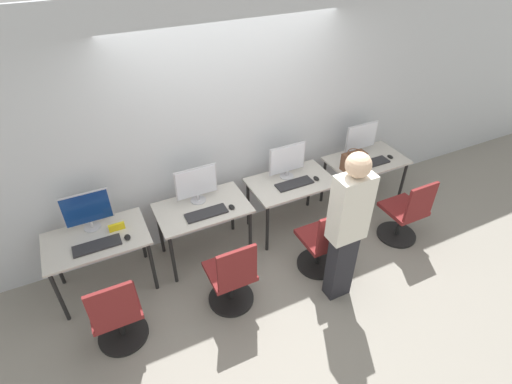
% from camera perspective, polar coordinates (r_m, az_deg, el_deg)
% --- Properties ---
extents(ground_plane, '(20.00, 20.00, 0.00)m').
position_cam_1_polar(ground_plane, '(4.83, 0.66, -8.97)').
color(ground_plane, gray).
extents(wall_back, '(12.00, 0.05, 2.80)m').
position_cam_1_polar(wall_back, '(4.56, -3.51, 9.78)').
color(wall_back, '#B7BCC1').
rests_on(wall_back, ground_plane).
extents(desk_far_left, '(1.01, 0.63, 0.70)m').
position_cam_1_polar(desk_far_left, '(4.38, -21.70, -7.01)').
color(desk_far_left, '#BCB7AD').
rests_on(desk_far_left, ground_plane).
extents(monitor_far_left, '(0.47, 0.17, 0.43)m').
position_cam_1_polar(monitor_far_left, '(4.33, -22.97, -2.42)').
color(monitor_far_left, '#B2B2B7').
rests_on(monitor_far_left, desk_far_left).
extents(keyboard_far_left, '(0.45, 0.16, 0.02)m').
position_cam_1_polar(keyboard_far_left, '(4.22, -21.76, -7.12)').
color(keyboard_far_left, '#262628').
rests_on(keyboard_far_left, desk_far_left).
extents(mouse_far_left, '(0.06, 0.09, 0.03)m').
position_cam_1_polar(mouse_far_left, '(4.20, -17.90, -6.17)').
color(mouse_far_left, black).
rests_on(mouse_far_left, desk_far_left).
extents(office_chair_far_left, '(0.48, 0.48, 0.90)m').
position_cam_1_polar(office_chair_far_left, '(4.02, -19.21, -16.40)').
color(office_chair_far_left, black).
rests_on(office_chair_far_left, ground_plane).
extents(desk_left, '(1.01, 0.63, 0.70)m').
position_cam_1_polar(desk_left, '(4.48, -7.58, -3.05)').
color(desk_left, '#BCB7AD').
rests_on(desk_left, ground_plane).
extents(monitor_left, '(0.47, 0.17, 0.43)m').
position_cam_1_polar(monitor_left, '(4.39, -8.50, 1.14)').
color(monitor_left, '#B2B2B7').
rests_on(monitor_left, desk_left).
extents(keyboard_left, '(0.45, 0.16, 0.02)m').
position_cam_1_polar(keyboard_left, '(4.32, -7.10, -3.04)').
color(keyboard_left, '#262628').
rests_on(keyboard_left, desk_left).
extents(mouse_left, '(0.06, 0.09, 0.03)m').
position_cam_1_polar(mouse_left, '(4.37, -3.50, -2.14)').
color(mouse_left, black).
rests_on(mouse_left, desk_left).
extents(office_chair_left, '(0.48, 0.48, 0.90)m').
position_cam_1_polar(office_chair_left, '(4.09, -3.45, -12.32)').
color(office_chair_left, black).
rests_on(office_chair_left, ground_plane).
extents(desk_right, '(1.01, 0.63, 0.70)m').
position_cam_1_polar(desk_right, '(4.85, 5.03, 0.67)').
color(desk_right, '#BCB7AD').
rests_on(desk_right, ground_plane).
extents(monitor_right, '(0.47, 0.17, 0.43)m').
position_cam_1_polar(monitor_right, '(4.76, 4.51, 4.50)').
color(monitor_right, '#B2B2B7').
rests_on(monitor_right, desk_right).
extents(keyboard_right, '(0.45, 0.16, 0.02)m').
position_cam_1_polar(keyboard_right, '(4.75, 5.51, 1.19)').
color(keyboard_right, '#262628').
rests_on(keyboard_right, desk_right).
extents(mouse_right, '(0.06, 0.09, 0.03)m').
position_cam_1_polar(mouse_right, '(4.86, 8.60, 1.94)').
color(mouse_right, black).
rests_on(mouse_right, desk_right).
extents(office_chair_right, '(0.48, 0.48, 0.90)m').
position_cam_1_polar(office_chair_right, '(4.49, 9.55, -7.40)').
color(office_chair_right, black).
rests_on(office_chair_right, ground_plane).
extents(person_right, '(0.36, 0.23, 1.74)m').
position_cam_1_polar(person_right, '(3.87, 12.95, -4.57)').
color(person_right, '#232328').
rests_on(person_right, ground_plane).
extents(desk_far_right, '(1.01, 0.63, 0.70)m').
position_cam_1_polar(desk_far_right, '(5.44, 15.40, 3.71)').
color(desk_far_right, '#BCB7AD').
rests_on(desk_far_right, ground_plane).
extents(monitor_far_right, '(0.47, 0.17, 0.43)m').
position_cam_1_polar(monitor_far_right, '(5.39, 14.81, 7.42)').
color(monitor_far_right, '#B2B2B7').
rests_on(monitor_far_right, desk_far_right).
extents(keyboard_far_right, '(0.45, 0.16, 0.02)m').
position_cam_1_polar(keyboard_far_right, '(5.32, 16.27, 4.03)').
color(keyboard_far_right, '#262628').
rests_on(keyboard_far_right, desk_far_right).
extents(mouse_far_right, '(0.06, 0.09, 0.03)m').
position_cam_1_polar(mouse_far_right, '(5.51, 18.63, 4.80)').
color(mouse_far_right, black).
rests_on(mouse_far_right, desk_far_right).
extents(office_chair_far_right, '(0.48, 0.48, 0.90)m').
position_cam_1_polar(office_chair_far_right, '(5.12, 20.56, -3.15)').
color(office_chair_far_right, black).
rests_on(office_chair_far_right, ground_plane).
extents(handbag, '(0.30, 0.18, 0.25)m').
position_cam_1_polar(handbag, '(5.10, 13.77, 4.34)').
color(handbag, brown).
rests_on(handbag, desk_far_right).
extents(placard_far_left, '(0.16, 0.03, 0.08)m').
position_cam_1_polar(placard_far_left, '(4.32, -19.28, -4.73)').
color(placard_far_left, yellow).
rests_on(placard_far_left, desk_far_left).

